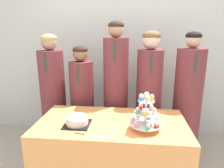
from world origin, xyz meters
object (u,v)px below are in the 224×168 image
(round_cake, at_px, (77,120))
(cake_knife, at_px, (86,135))
(student_4, at_px, (187,104))
(student_3, at_px, (148,101))
(cupcake_stand, at_px, (145,113))
(student_1, at_px, (82,106))
(student_0, at_px, (54,100))
(student_2, at_px, (116,96))

(round_cake, relative_size, cake_knife, 0.72)
(cake_knife, bearing_deg, student_4, 51.61)
(round_cake, distance_m, student_3, 0.96)
(round_cake, relative_size, student_4, 0.15)
(cupcake_stand, height_order, student_3, student_3)
(round_cake, relative_size, cupcake_stand, 0.70)
(cake_knife, bearing_deg, student_3, 68.12)
(round_cake, xyz_separation_m, student_1, (-0.13, 0.68, -0.13))
(student_4, bearing_deg, cake_knife, -139.80)
(round_cake, distance_m, cupcake_stand, 0.60)
(cake_knife, bearing_deg, student_0, 137.36)
(student_1, bearing_deg, student_4, 0.00)
(student_0, bearing_deg, student_4, 0.00)
(round_cake, distance_m, student_1, 0.70)
(round_cake, height_order, cake_knife, round_cake)
(cake_knife, height_order, student_0, student_0)
(cake_knife, relative_size, student_1, 0.23)
(round_cake, bearing_deg, student_4, 31.14)
(student_2, bearing_deg, student_3, -0.00)
(cupcake_stand, bearing_deg, student_4, 53.07)
(cake_knife, distance_m, student_1, 0.89)
(student_0, height_order, student_3, student_3)
(student_4, bearing_deg, round_cake, -148.86)
(cake_knife, xyz_separation_m, student_1, (-0.25, 0.85, -0.08))
(round_cake, xyz_separation_m, cake_knife, (0.12, -0.17, -0.05))
(student_3, bearing_deg, cupcake_stand, -96.65)
(student_0, xyz_separation_m, student_3, (1.17, 0.00, 0.03))
(student_1, height_order, student_4, student_4)
(round_cake, relative_size, student_3, 0.14)
(student_0, xyz_separation_m, student_1, (0.37, -0.00, -0.06))
(student_1, bearing_deg, round_cake, -79.48)
(round_cake, xyz_separation_m, cupcake_stand, (0.60, -0.02, 0.10))
(student_3, bearing_deg, round_cake, -134.95)
(cupcake_stand, height_order, student_4, student_4)
(student_1, distance_m, student_4, 1.25)
(student_0, height_order, student_2, student_2)
(student_0, distance_m, student_4, 1.62)
(student_0, height_order, student_4, student_4)
(cake_knife, xyz_separation_m, student_4, (1.00, 0.85, -0.01))
(cupcake_stand, xyz_separation_m, student_4, (0.53, 0.70, -0.16))
(round_cake, bearing_deg, cake_knife, -53.97)
(student_2, bearing_deg, cupcake_stand, -66.33)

